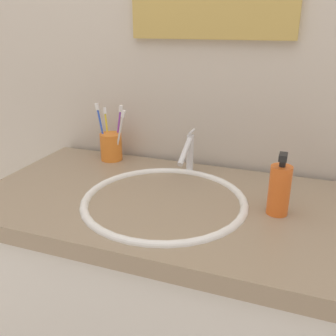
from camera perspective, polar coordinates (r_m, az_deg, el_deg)
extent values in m
cube|color=beige|center=(1.28, 6.72, 16.36)|extent=(2.37, 0.04, 2.40)
cube|color=silver|center=(1.32, 1.34, -22.37)|extent=(1.12, 0.55, 0.79)
cube|color=gray|center=(1.07, 1.53, -6.03)|extent=(1.17, 0.59, 0.05)
ellipsoid|color=white|center=(1.08, -0.55, -7.68)|extent=(0.41, 0.41, 0.11)
torus|color=white|center=(1.05, -0.56, -5.12)|extent=(0.47, 0.47, 0.02)
cylinder|color=#595B60|center=(1.10, -0.54, -9.93)|extent=(0.03, 0.03, 0.01)
cylinder|color=silver|center=(1.24, 3.39, 2.26)|extent=(0.02, 0.02, 0.13)
cylinder|color=silver|center=(1.19, 2.67, 2.66)|extent=(0.02, 0.12, 0.07)
cylinder|color=silver|center=(1.23, 3.67, 5.60)|extent=(0.01, 0.05, 0.01)
cylinder|color=orange|center=(1.37, -8.72, 3.26)|extent=(0.08, 0.08, 0.10)
cylinder|color=blue|center=(1.36, -10.03, 5.32)|extent=(0.03, 0.01, 0.19)
cube|color=white|center=(1.34, -10.85, 9.25)|extent=(0.02, 0.01, 0.03)
cylinder|color=white|center=(1.32, -7.57, 4.70)|extent=(0.05, 0.01, 0.18)
cube|color=white|center=(1.29, -6.88, 8.27)|extent=(0.02, 0.01, 0.03)
cylinder|color=yellow|center=(1.39, -9.28, 5.20)|extent=(0.04, 0.04, 0.17)
cube|color=white|center=(1.38, -9.69, 8.70)|extent=(0.02, 0.02, 0.03)
cylinder|color=purple|center=(1.37, -7.73, 5.33)|extent=(0.03, 0.03, 0.18)
cube|color=white|center=(1.35, -7.30, 9.05)|extent=(0.02, 0.02, 0.03)
cylinder|color=orange|center=(1.00, 16.73, -3.30)|extent=(0.06, 0.06, 0.13)
cylinder|color=black|center=(0.98, 17.21, 0.79)|extent=(0.02, 0.02, 0.02)
cube|color=black|center=(0.96, 17.29, 1.67)|extent=(0.02, 0.04, 0.02)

